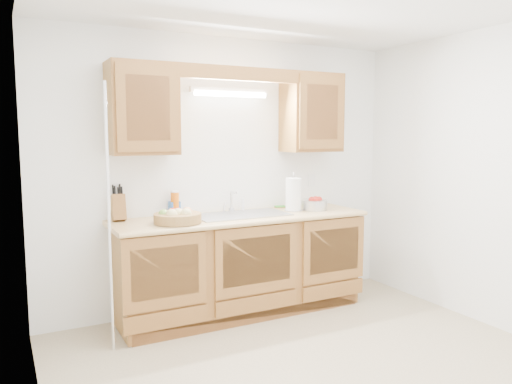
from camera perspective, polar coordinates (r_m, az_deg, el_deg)
room at (r=3.38m, az=7.09°, el=0.28°), size 3.52×3.50×2.50m
base_cabinets at (r=4.56m, az=-1.72°, el=-8.38°), size 2.20×0.60×0.86m
countertop at (r=4.45m, az=-1.65°, el=-2.95°), size 2.30×0.63×0.04m
upper_cabinet_left at (r=4.25m, az=-12.88°, el=9.23°), size 0.55×0.33×0.75m
upper_cabinet_right at (r=4.94m, az=6.35°, el=8.97°), size 0.55×0.33×0.75m
valance at (r=4.42m, az=-1.74°, el=13.38°), size 2.20×0.05×0.12m
fluorescent_fixture at (r=4.61m, az=-2.98°, el=11.31°), size 0.76×0.08×0.08m
sink at (r=4.48m, az=-1.77°, el=-3.56°), size 0.84×0.46×0.36m
wire_shelf_pole at (r=3.82m, az=-16.41°, el=-3.00°), size 0.03×0.03×2.00m
outlet_plate at (r=5.15m, az=6.39°, el=1.36°), size 0.08×0.01×0.12m
fruit_basket at (r=4.11m, az=-8.96°, el=-2.79°), size 0.46×0.46×0.12m
knife_block at (r=4.33m, az=-15.46°, el=-1.68°), size 0.12×0.18×0.32m
orange_canister at (r=4.44m, az=-9.24°, el=-1.32°), size 0.10×0.10×0.22m
soap_bottle at (r=4.46m, az=-9.32°, el=-1.49°), size 0.10×0.10×0.19m
sponge at (r=4.91m, az=2.77°, el=-1.71°), size 0.11×0.08×0.02m
paper_towel at (r=4.68m, az=4.30°, el=-0.32°), size 0.19×0.19×0.37m
apple_bowl at (r=4.79m, az=6.70°, el=-1.38°), size 0.28×0.28×0.13m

